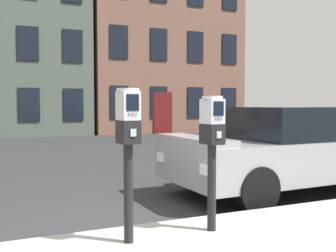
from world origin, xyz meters
TOP-DOWN VIEW (x-y plane):
  - ground_plane at (0.00, 0.00)m, footprint 160.00×160.00m
  - parking_meter_near_kerb at (-0.18, -0.30)m, footprint 0.23×0.26m
  - parking_meter_twin_adjacent at (0.73, -0.30)m, footprint 0.23×0.26m
  - parked_car_white_suv at (3.37, 1.34)m, footprint 4.49×1.99m
  - townhouse_brick_corner at (-0.85, 17.71)m, footprint 7.74×6.31m
  - townhouse_green_painted at (7.35, 17.56)m, footprint 8.29×6.00m

SIDE VIEW (x-z plane):
  - ground_plane at x=0.00m, z-range 0.00..0.00m
  - parked_car_white_suv at x=3.37m, z-range 0.04..1.46m
  - parking_meter_twin_adjacent at x=0.73m, z-range 0.41..1.81m
  - parking_meter_near_kerb at x=-0.18m, z-range 0.42..1.89m
  - townhouse_brick_corner at x=-0.85m, z-range 0.00..10.74m
  - townhouse_green_painted at x=7.35m, z-range 0.00..11.58m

